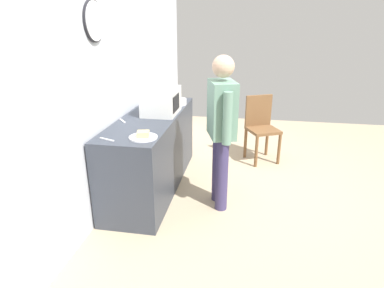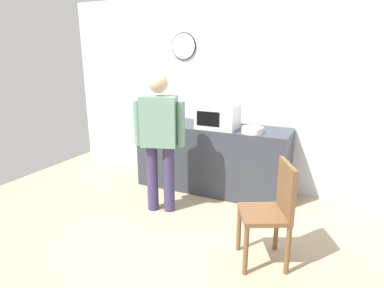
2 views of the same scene
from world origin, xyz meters
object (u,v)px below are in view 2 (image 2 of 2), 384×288
object	(u,v)px
sandwich_plate	(156,122)
wooden_chair	(273,208)
fork_utensil	(201,120)
person_standing	(159,134)
spoon_utensil	(161,118)
microwave	(218,117)
salad_bowl	(252,130)

from	to	relation	value
sandwich_plate	wooden_chair	size ratio (longest dim) A/B	0.28
fork_utensil	person_standing	distance (m)	1.09
spoon_utensil	microwave	bearing A→B (deg)	-14.58
wooden_chair	person_standing	bearing A→B (deg)	161.95
salad_bowl	fork_utensil	xyz separation A→B (m)	(-0.86, 0.42, -0.03)
wooden_chair	sandwich_plate	bearing A→B (deg)	148.36
sandwich_plate	person_standing	world-z (taller)	person_standing
fork_utensil	wooden_chair	xyz separation A→B (m)	(1.36, -1.55, -0.38)
salad_bowl	person_standing	world-z (taller)	person_standing
sandwich_plate	salad_bowl	distance (m)	1.36
sandwich_plate	spoon_utensil	world-z (taller)	sandwich_plate
fork_utensil	wooden_chair	distance (m)	2.09
microwave	salad_bowl	xyz separation A→B (m)	(0.47, -0.08, -0.11)
microwave	wooden_chair	bearing A→B (deg)	-51.03
person_standing	wooden_chair	xyz separation A→B (m)	(1.40, -0.46, -0.42)
person_standing	wooden_chair	distance (m)	1.53
microwave	fork_utensil	distance (m)	0.53
microwave	spoon_utensil	xyz separation A→B (m)	(-0.99, 0.26, -0.15)
fork_utensil	wooden_chair	world-z (taller)	wooden_chair
person_standing	salad_bowl	bearing A→B (deg)	36.78
salad_bowl	fork_utensil	world-z (taller)	salad_bowl
fork_utensil	spoon_utensil	world-z (taller)	same
microwave	fork_utensil	xyz separation A→B (m)	(-0.38, 0.34, -0.15)
microwave	salad_bowl	bearing A→B (deg)	-9.32
microwave	salad_bowl	size ratio (longest dim) A/B	1.94
sandwich_plate	person_standing	xyz separation A→B (m)	(0.46, -0.69, 0.03)
spoon_utensil	person_standing	world-z (taller)	person_standing
microwave	spoon_utensil	bearing A→B (deg)	165.42
salad_bowl	wooden_chair	distance (m)	1.30
fork_utensil	sandwich_plate	bearing A→B (deg)	-141.16
microwave	wooden_chair	xyz separation A→B (m)	(0.97, -1.20, -0.52)
fork_utensil	wooden_chair	size ratio (longest dim) A/B	0.18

